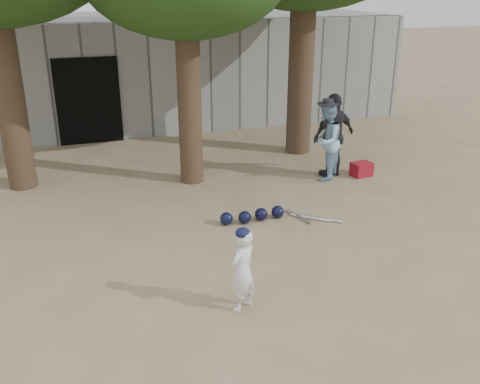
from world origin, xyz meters
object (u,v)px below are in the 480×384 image
object	(u,v)px
boy_player	(243,271)
red_bag	(362,169)
spectator_blue	(326,141)
spectator_dark	(334,136)

from	to	relation	value
boy_player	red_bag	distance (m)	5.71
boy_player	red_bag	xyz separation A→B (m)	(4.09, 3.96, -0.41)
spectator_blue	spectator_dark	size ratio (longest dim) A/B	0.92
spectator_blue	red_bag	world-z (taller)	spectator_blue
red_bag	spectator_blue	bearing A→B (deg)	171.97
spectator_dark	red_bag	bearing A→B (deg)	145.36
red_bag	spectator_dark	bearing A→B (deg)	159.63
boy_player	spectator_blue	world-z (taller)	spectator_blue
spectator_blue	boy_player	bearing A→B (deg)	3.19
spectator_dark	spectator_blue	bearing A→B (deg)	10.13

